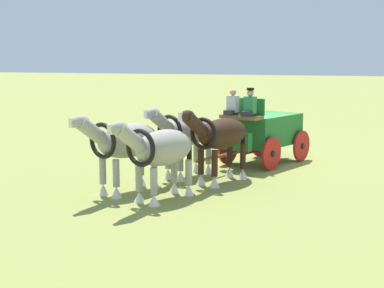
{
  "coord_description": "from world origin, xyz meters",
  "views": [
    {
      "loc": [
        18.95,
        4.65,
        3.62
      ],
      "look_at": [
        4.18,
        -1.15,
        1.2
      ],
      "focal_mm": 51.83,
      "sensor_mm": 36.0,
      "label": 1
    }
  ],
  "objects_px": {
    "draft_horse_lead_off": "(125,143)",
    "draft_horse_lead_near": "(161,150)",
    "draft_horse_rear_off": "(186,133)",
    "show_wagon": "(263,131)",
    "draft_horse_rear_near": "(220,136)"
  },
  "relations": [
    {
      "from": "draft_horse_rear_near",
      "to": "draft_horse_lead_near",
      "type": "height_order",
      "value": "draft_horse_rear_near"
    },
    {
      "from": "draft_horse_rear_off",
      "to": "draft_horse_lead_off",
      "type": "distance_m",
      "value": 2.59
    },
    {
      "from": "draft_horse_rear_near",
      "to": "draft_horse_lead_off",
      "type": "relative_size",
      "value": 0.99
    },
    {
      "from": "draft_horse_lead_off",
      "to": "draft_horse_lead_near",
      "type": "bearing_deg",
      "value": 72.57
    },
    {
      "from": "draft_horse_rear_near",
      "to": "draft_horse_rear_off",
      "type": "height_order",
      "value": "draft_horse_rear_near"
    },
    {
      "from": "show_wagon",
      "to": "draft_horse_rear_near",
      "type": "xyz_separation_m",
      "value": [
        3.52,
        -0.42,
        0.23
      ]
    },
    {
      "from": "draft_horse_rear_off",
      "to": "draft_horse_lead_near",
      "type": "distance_m",
      "value": 2.9
    },
    {
      "from": "draft_horse_lead_near",
      "to": "draft_horse_lead_off",
      "type": "height_order",
      "value": "draft_horse_lead_off"
    },
    {
      "from": "draft_horse_rear_near",
      "to": "draft_horse_lead_off",
      "type": "distance_m",
      "value": 2.9
    },
    {
      "from": "show_wagon",
      "to": "draft_horse_rear_near",
      "type": "height_order",
      "value": "show_wagon"
    },
    {
      "from": "draft_horse_rear_off",
      "to": "draft_horse_lead_near",
      "type": "relative_size",
      "value": 1.01
    },
    {
      "from": "draft_horse_rear_off",
      "to": "draft_horse_lead_off",
      "type": "height_order",
      "value": "draft_horse_rear_off"
    },
    {
      "from": "draft_horse_lead_off",
      "to": "draft_horse_rear_off",
      "type": "bearing_deg",
      "value": 162.67
    },
    {
      "from": "draft_horse_rear_off",
      "to": "draft_horse_lead_near",
      "type": "height_order",
      "value": "draft_horse_rear_off"
    },
    {
      "from": "draft_horse_rear_off",
      "to": "draft_horse_lead_off",
      "type": "relative_size",
      "value": 0.96
    }
  ]
}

